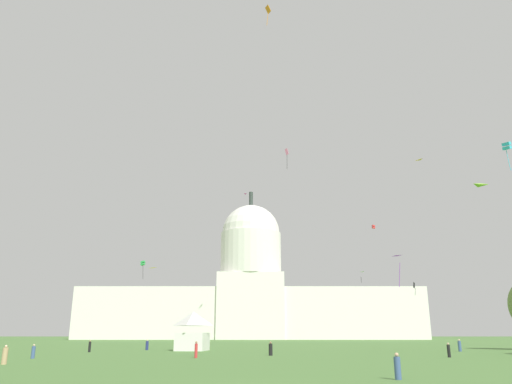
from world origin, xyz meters
The scene contains 23 objects.
capitol_building centered at (-2.47, 194.25, 19.21)m, with size 148.88×27.35×66.48m.
event_tent centered at (-9.94, 53.43, 2.94)m, with size 5.21×6.09×5.83m.
person_black_near_tree_west centered at (1.64, 36.37, 0.73)m, with size 0.53×0.53×1.62m.
person_black_mid_left centered at (-23.78, 47.45, 0.75)m, with size 0.49×0.49×1.62m.
person_denim_lawn_far_left centered at (-23.77, 29.32, 0.66)m, with size 0.43×0.43×1.46m.
person_black_front_right centered at (21.35, 31.89, 0.72)m, with size 0.47×0.47×1.56m.
person_red_edge_east centered at (-6.64, 30.68, 0.82)m, with size 0.41×0.41×1.74m.
person_navy_back_left centered at (-17.52, 56.29, 0.73)m, with size 0.49×0.49×1.63m.
person_denim_aisle_center centered at (8.08, 5.01, 0.68)m, with size 0.44×0.44×1.49m.
person_tan_lawn_far_right centered at (-21.74, 19.18, 0.72)m, with size 0.62×0.62×1.61m.
person_denim_back_right centered at (29.94, 50.13, 0.78)m, with size 0.58×0.58×1.73m.
kite_orange_high centered at (1.90, 45.05, 54.85)m, with size 1.01×0.79×3.79m.
kite_lime_mid centered at (29.83, 37.77, 21.05)m, with size 1.74×1.09×0.33m.
kite_green_mid centered at (-28.28, 95.78, 19.28)m, with size 1.20×1.15×4.54m.
kite_yellow_low centered at (-17.39, 58.32, 13.09)m, with size 1.70×1.44×0.19m.
kite_black_low centered at (39.82, 99.06, 14.03)m, with size 0.77×0.83×3.30m.
kite_magenta_high centered at (-3.59, 145.12, 51.39)m, with size 1.04×1.68×0.34m.
kite_violet_low centered at (19.99, 43.02, 12.41)m, with size 1.44×1.45×4.21m.
kite_gold_high centered at (34.90, 72.25, 37.64)m, with size 1.38×1.53×0.14m.
kite_white_low centered at (21.21, 75.47, 14.23)m, with size 0.85×1.17×1.83m.
kite_pink_high centered at (6.60, 74.10, 40.09)m, with size 0.84×0.47×4.80m.
kite_cyan_mid centered at (35.31, 39.02, 27.94)m, with size 1.43×1.43×4.31m.
kite_red_high centered at (39.75, 136.11, 37.28)m, with size 1.13×1.08×1.24m.
Camera 1 is at (-0.12, -24.71, 2.57)m, focal length 33.98 mm.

